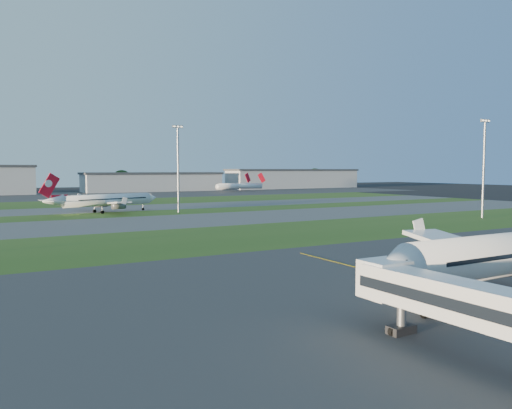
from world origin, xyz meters
TOP-DOWN VIEW (x-y plane):
  - ground at (0.00, 0.00)m, footprint 700.00×700.00m
  - apron_near at (0.00, 0.00)m, footprint 300.00×70.00m
  - grass_strip_a at (0.00, 52.00)m, footprint 300.00×34.00m
  - taxiway_a at (0.00, 85.00)m, footprint 300.00×32.00m
  - grass_strip_b at (0.00, 110.00)m, footprint 300.00×18.00m
  - taxiway_b at (0.00, 132.00)m, footprint 300.00×26.00m
  - grass_strip_c at (0.00, 165.00)m, footprint 300.00×40.00m
  - apron_far at (0.00, 225.00)m, footprint 400.00×80.00m
  - yellow_line at (5.00, 0.00)m, footprint 0.25×60.00m
  - airliner_taxiing at (-3.59, 117.91)m, footprint 33.21×27.87m
  - mini_jet_near at (92.87, 224.86)m, footprint 27.38×12.14m
  - mini_jet_far at (98.38, 225.82)m, footprint 28.40×8.09m
  - light_mast_centre at (15.00, 108.00)m, footprint 3.20×0.70m
  - light_mast_east at (78.00, 52.00)m, footprint 3.20×0.70m
  - hangar_east at (55.00, 255.00)m, footprint 81.60×23.00m
  - hangar_far_east at (155.00, 255.00)m, footprint 96.90×23.00m
  - tree_mid_west at (-20.00, 266.00)m, footprint 9.90×9.90m
  - tree_mid_east at (40.00, 269.00)m, footprint 11.55×11.55m
  - tree_east at (115.00, 267.00)m, footprint 10.45×10.45m
  - tree_far_east at (185.00, 271.00)m, footprint 12.65×12.65m

SIDE VIEW (x-z plane):
  - ground at x=0.00m, z-range 0.00..0.00m
  - yellow_line at x=5.00m, z-range -0.01..0.01m
  - apron_near at x=0.00m, z-range 0.00..0.01m
  - grass_strip_a at x=0.00m, z-range 0.00..0.01m
  - taxiway_a at x=0.00m, z-range 0.00..0.01m
  - grass_strip_b at x=0.00m, z-range 0.00..0.01m
  - taxiway_b at x=0.00m, z-range 0.00..0.01m
  - grass_strip_c at x=0.00m, z-range 0.00..0.01m
  - apron_far at x=0.00m, z-range 0.00..0.01m
  - mini_jet_near at x=92.87m, z-range -1.46..8.02m
  - mini_jet_far at x=98.38m, z-range -1.46..8.02m
  - airliner_taxiing at x=-3.59m, z-range -1.58..9.01m
  - hangar_east at x=55.00m, z-range 0.04..11.24m
  - tree_mid_west at x=-20.00m, z-range 0.44..11.24m
  - tree_east at x=115.00m, z-range 0.46..11.86m
  - hangar_far_east at x=155.00m, z-range 0.04..13.24m
  - tree_mid_east at x=40.00m, z-range 0.51..13.11m
  - tree_far_east at x=185.00m, z-range 0.56..14.36m
  - light_mast_centre at x=15.00m, z-range 1.91..27.71m
  - light_mast_east at x=78.00m, z-range 1.91..27.71m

